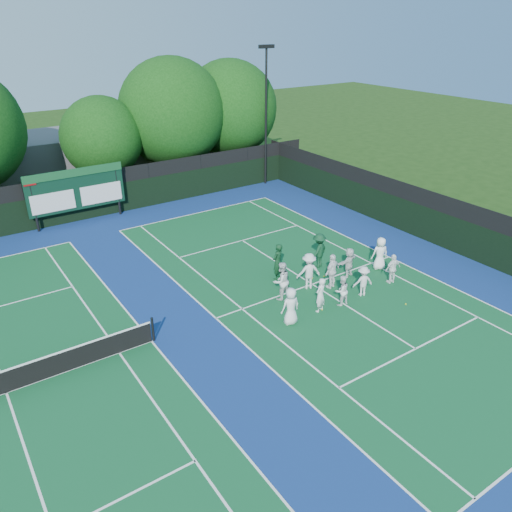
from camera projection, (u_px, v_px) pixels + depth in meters
ground at (326, 293)px, 23.90m from camera, size 120.00×120.00×0.00m
court_apron at (206, 322)px, 21.61m from camera, size 34.00×32.00×0.01m
near_court at (312, 284)px, 24.64m from camera, size 11.05×23.85×0.01m
left_court at (6, 393)px, 17.57m from camera, size 11.05×23.85×0.01m
back_fence at (92, 198)px, 32.19m from camera, size 34.00×0.08×3.00m
divider_fence_right at (434, 221)px, 28.59m from camera, size 0.08×32.00×3.00m
scoreboard at (76, 190)px, 31.01m from camera, size 6.00×0.21×3.55m
clubhouse at (109, 153)px, 39.89m from camera, size 18.00×6.00×4.00m
light_pole_right at (266, 101)px, 36.62m from camera, size 1.20×0.30×10.12m
tennis_net at (3, 382)px, 17.36m from camera, size 11.30×0.10×1.10m
tree_c at (104, 139)px, 34.82m from camera, size 5.62×5.62×7.16m
tree_d at (174, 115)px, 37.08m from camera, size 7.92×7.92×9.46m
tree_e at (231, 110)px, 39.67m from camera, size 7.46×7.46×9.08m
tennis_ball_0 at (322, 310)px, 22.46m from camera, size 0.07×0.07×0.07m
tennis_ball_1 at (315, 255)px, 27.51m from camera, size 0.07×0.07×0.07m
tennis_ball_2 at (406, 304)px, 22.90m from camera, size 0.07×0.07×0.07m
tennis_ball_4 at (312, 278)px, 25.16m from camera, size 0.07×0.07×0.07m
tennis_ball_5 at (324, 276)px, 25.33m from camera, size 0.07×0.07×0.07m
player_front_0 at (291, 306)px, 21.17m from camera, size 0.88×0.61×1.71m
player_front_1 at (320, 295)px, 22.08m from camera, size 0.69×0.56×1.65m
player_front_2 at (342, 290)px, 22.62m from camera, size 0.73×0.58×1.47m
player_front_3 at (363, 281)px, 23.37m from camera, size 1.09×0.83×1.50m
player_front_4 at (393, 269)px, 24.47m from camera, size 0.94×0.46×1.54m
player_back_0 at (281, 281)px, 23.02m from camera, size 0.96×0.77×1.87m
player_back_1 at (309, 271)px, 23.93m from camera, size 1.33×1.00×1.83m
player_back_2 at (332, 271)px, 24.00m from camera, size 1.12×0.68×1.78m
player_back_3 at (349, 262)px, 25.11m from camera, size 1.50×0.75×1.55m
player_back_4 at (380, 253)px, 25.79m from camera, size 1.00×0.82×1.76m
coach_left at (278, 262)px, 24.75m from camera, size 0.82×0.69×1.91m
coach_right at (319, 251)px, 25.94m from camera, size 1.38×1.05×1.89m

